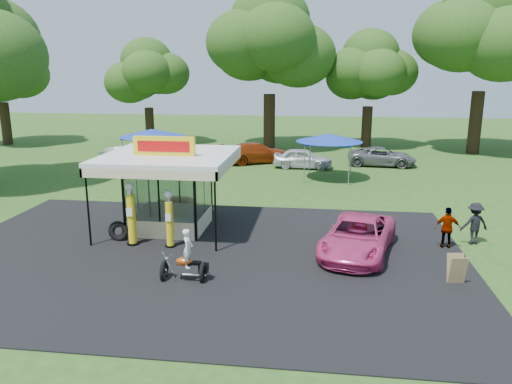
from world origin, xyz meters
TOP-DOWN VIEW (x-y plane):
  - ground at (0.00, 0.00)m, footprint 120.00×120.00m
  - asphalt_apron at (0.00, 2.00)m, footprint 20.00×14.00m
  - gas_station_kiosk at (-2.00, 4.99)m, footprint 5.40×5.40m
  - gas_pump_left at (-2.92, 2.78)m, footprint 0.48×0.48m
  - gas_pump_right at (-1.35, 2.73)m, footprint 0.43×0.43m
  - motorcycle at (0.14, -0.30)m, footprint 1.59×0.79m
  - spare_tires at (-3.73, 3.28)m, footprint 0.94×0.58m
  - a_frame_sign at (9.00, 0.61)m, footprint 0.58×0.56m
  - kiosk_car at (-2.00, 7.20)m, footprint 2.82×1.13m
  - pink_sedan at (5.95, 2.96)m, footprint 3.51×5.47m
  - spectator_east_a at (10.68, 4.72)m, footprint 1.23×0.87m
  - spectator_east_b at (9.47, 4.02)m, footprint 1.01×0.48m
  - bg_car_a at (-9.40, 18.46)m, footprint 4.59×3.47m
  - bg_car_b at (-0.29, 21.35)m, footprint 5.61×4.33m
  - bg_car_c at (3.23, 19.68)m, footprint 4.26×1.97m
  - bg_car_d at (8.90, 21.36)m, footprint 5.05×2.70m
  - tent_west at (-6.70, 16.49)m, footprint 4.32×4.32m
  - tent_east at (4.98, 16.19)m, footprint 4.20×4.20m
  - oak_far_b at (-11.32, 29.29)m, footprint 7.90×7.90m
  - oak_far_c at (-0.09, 28.35)m, footprint 11.43×11.43m
  - oak_far_d at (8.51, 30.43)m, footprint 8.45×8.45m
  - oak_far_e at (17.12, 28.07)m, footprint 11.94×11.94m

SIDE VIEW (x-z plane):
  - ground at x=0.00m, z-range 0.00..0.00m
  - asphalt_apron at x=0.00m, z-range 0.00..0.04m
  - spare_tires at x=-3.73m, z-range -0.01..0.80m
  - kiosk_car at x=-2.00m, z-range 0.00..0.96m
  - a_frame_sign at x=9.00m, z-range 0.01..0.99m
  - bg_car_d at x=8.90m, z-range 0.00..1.35m
  - pink_sedan at x=5.95m, z-range 0.00..1.40m
  - bg_car_c at x=3.23m, z-range 0.00..1.41m
  - bg_car_a at x=-9.40m, z-range 0.00..1.45m
  - motorcycle at x=0.14m, z-range -0.21..1.67m
  - bg_car_b at x=-0.29m, z-range 0.00..1.52m
  - spectator_east_b at x=9.47m, z-range 0.00..1.68m
  - spectator_east_a at x=10.68m, z-range 0.00..1.72m
  - gas_pump_right at x=-1.35m, z-range -0.05..2.28m
  - gas_pump_left at x=-2.92m, z-range -0.05..2.54m
  - gas_station_kiosk at x=-2.00m, z-range -0.31..3.87m
  - tent_east at x=4.98m, z-range 1.19..4.12m
  - tent_west at x=-6.70m, z-range 1.22..4.24m
  - oak_far_b at x=-11.32m, z-range 1.30..10.73m
  - oak_far_d at x=8.51m, z-range 1.38..11.44m
  - oak_far_c at x=-0.09m, z-range 1.81..15.28m
  - oak_far_e at x=17.12m, z-range 1.97..16.18m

